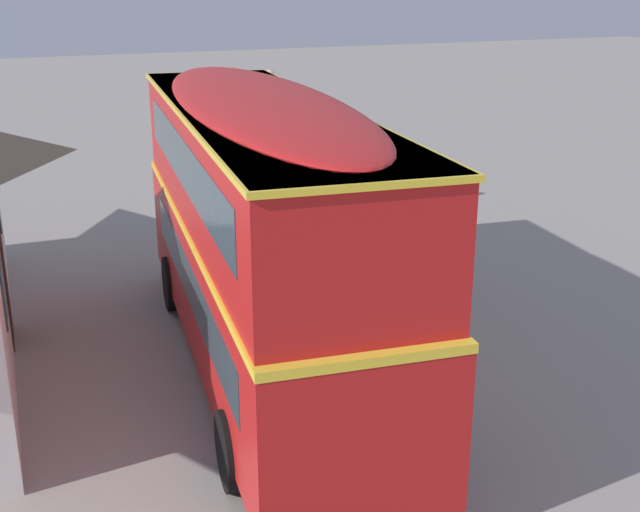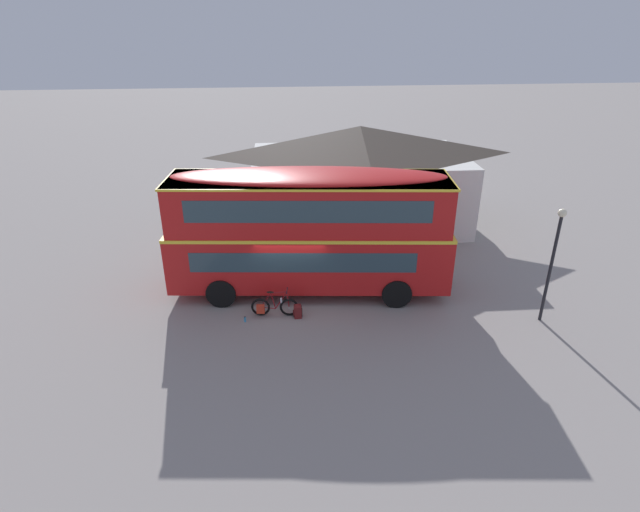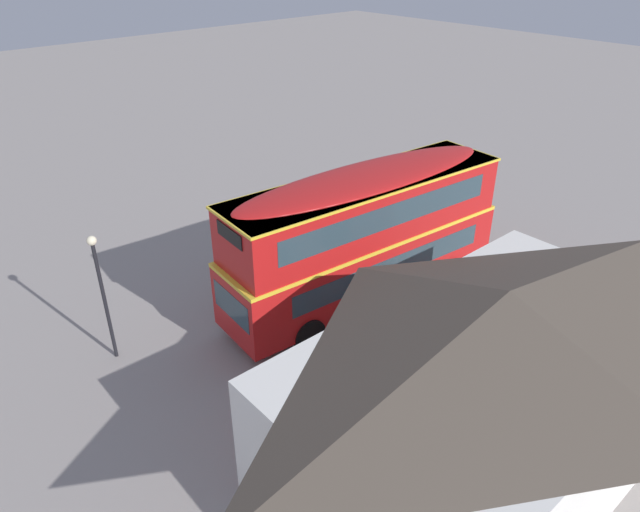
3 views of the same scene
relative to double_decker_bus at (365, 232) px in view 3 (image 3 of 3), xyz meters
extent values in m
plane|color=gray|center=(-0.79, -0.51, -2.64)|extent=(120.00, 120.00, 0.00)
cylinder|color=black|center=(3.31, 0.88, -2.09)|extent=(1.12, 0.38, 1.10)
cylinder|color=black|center=(3.08, -1.49, -2.09)|extent=(1.12, 0.38, 1.10)
cylinder|color=black|center=(-3.09, 1.49, -2.09)|extent=(1.12, 0.38, 1.10)
cylinder|color=black|center=(-3.32, -0.88, -2.09)|extent=(1.12, 0.38, 1.10)
cube|color=red|center=(-0.01, 0.00, -1.13)|extent=(10.56, 3.48, 2.10)
cube|color=yellow|center=(-0.01, 0.00, -0.05)|extent=(10.58, 3.50, 0.12)
cube|color=red|center=(-0.01, 0.00, 0.93)|extent=(10.24, 3.40, 1.90)
ellipsoid|color=red|center=(-0.01, 0.00, 1.96)|extent=(10.03, 3.33, 0.36)
cube|color=#2D424C|center=(5.13, -0.49, -0.88)|extent=(0.26, 2.05, 0.90)
cube|color=black|center=(5.00, -0.48, 1.46)|extent=(0.19, 1.37, 0.44)
cube|color=#2D424C|center=(-0.32, -1.21, -0.83)|extent=(8.05, 0.81, 0.76)
cube|color=#2D424C|center=(-0.12, -1.21, 1.08)|extent=(8.47, 0.85, 0.80)
cube|color=#2D424C|center=(-0.09, 1.25, -0.83)|extent=(8.05, 0.81, 0.76)
cube|color=#2D424C|center=(0.11, 1.21, 1.08)|extent=(8.47, 0.85, 0.80)
cube|color=yellow|center=(-0.01, 0.00, 1.84)|extent=(10.35, 3.49, 0.08)
torus|color=black|center=(-0.87, -1.76, -2.30)|extent=(0.68, 0.15, 0.68)
torus|color=black|center=(-1.88, -1.66, -2.30)|extent=(0.68, 0.15, 0.68)
cylinder|color=#B2B2B7|center=(-0.87, -1.76, -2.30)|extent=(0.06, 0.10, 0.05)
cylinder|color=#B2B2B7|center=(-1.88, -1.66, -2.30)|extent=(0.06, 0.10, 0.05)
cylinder|color=maroon|center=(-1.14, -1.74, -2.02)|extent=(0.46, 0.08, 0.71)
cylinder|color=maroon|center=(-1.21, -1.73, -1.70)|extent=(0.57, 0.09, 0.08)
cylinder|color=maroon|center=(-1.43, -1.71, -2.04)|extent=(0.18, 0.05, 0.65)
cylinder|color=maroon|center=(-1.62, -1.69, -2.33)|extent=(0.53, 0.08, 0.09)
cylinder|color=maroon|center=(-1.69, -1.68, -2.01)|extent=(0.41, 0.07, 0.60)
cylinder|color=maroon|center=(-0.90, -1.76, -1.99)|extent=(0.10, 0.04, 0.63)
cylinder|color=black|center=(-0.93, -1.76, -1.62)|extent=(0.07, 0.46, 0.03)
ellipsoid|color=black|center=(-1.51, -1.70, -1.69)|extent=(0.27, 0.13, 0.06)
cube|color=red|center=(-1.88, -1.82, -2.28)|extent=(0.29, 0.17, 0.32)
cylinder|color=silver|center=(-1.14, -1.74, -2.02)|extent=(0.07, 0.07, 0.18)
cube|color=maroon|center=(-0.57, -1.90, -2.41)|extent=(0.27, 0.31, 0.46)
ellipsoid|color=maroon|center=(-0.57, -1.90, -2.18)|extent=(0.26, 0.29, 0.10)
cube|color=#471111|center=(-0.71, -1.91, -2.48)|extent=(0.05, 0.21, 0.16)
cylinder|color=black|center=(-0.43, -1.97, -2.41)|extent=(0.04, 0.04, 0.37)
cylinder|color=black|center=(-0.44, -1.81, -2.41)|extent=(0.04, 0.04, 0.37)
cylinder|color=#338CBF|center=(-2.44, -2.04, -2.55)|extent=(0.07, 0.07, 0.19)
cylinder|color=black|center=(-2.44, -2.04, -2.45)|extent=(0.04, 0.04, 0.03)
cube|color=silver|center=(2.97, 6.95, -0.89)|extent=(10.47, 6.10, 3.51)
pyramid|color=#4C4238|center=(2.97, 6.95, 1.57)|extent=(10.88, 6.50, 1.42)
cube|color=#3D2319|center=(2.92, 3.99, -1.59)|extent=(1.10, 0.06, 2.10)
cube|color=#2D424C|center=(0.33, 4.04, -0.72)|extent=(1.10, 0.06, 0.90)
cube|color=#2D424C|center=(5.51, 3.94, -0.72)|extent=(1.10, 0.06, 0.90)
cylinder|color=black|center=(7.95, -2.86, -0.69)|extent=(0.11, 0.11, 3.91)
sphere|color=#F2E5BF|center=(7.95, -2.86, 1.39)|extent=(0.28, 0.28, 0.28)
camera|label=1|loc=(-12.26, 3.96, 3.88)|focal=46.23mm
camera|label=2|loc=(-1.22, -17.63, 7.27)|focal=29.02mm
camera|label=3|loc=(12.74, 11.82, 8.84)|focal=32.49mm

